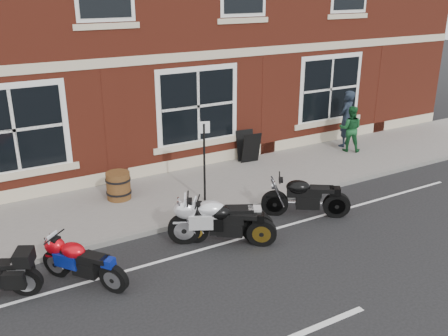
{
  "coord_description": "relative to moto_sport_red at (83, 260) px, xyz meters",
  "views": [
    {
      "loc": [
        -4.91,
        -8.1,
        5.3
      ],
      "look_at": [
        0.69,
        1.6,
        1.15
      ],
      "focal_mm": 40.0,
      "sensor_mm": 36.0,
      "label": 1
    }
  ],
  "objects": [
    {
      "name": "moto_sport_black",
      "position": [
        3.06,
        -0.01,
        0.05
      ],
      "size": [
        1.76,
        1.35,
        0.94
      ],
      "rotation": [
        0.0,
        0.0,
        0.93
      ],
      "color": "black",
      "rests_on": "ground"
    },
    {
      "name": "moto_sport_red",
      "position": [
        0.0,
        0.0,
        0.0
      ],
      "size": [
        1.2,
        1.6,
        0.85
      ],
      "rotation": [
        0.0,
        0.0,
        0.63
      ],
      "color": "black",
      "rests_on": "ground"
    },
    {
      "name": "barrel_planter",
      "position": [
        1.77,
        3.2,
        -0.01
      ],
      "size": [
        0.64,
        0.64,
        0.71
      ],
      "color": "#512415",
      "rests_on": "sidewalk"
    },
    {
      "name": "parking_sign",
      "position": [
        3.62,
        2.01,
        0.83
      ],
      "size": [
        0.28,
        0.11,
        2.07
      ],
      "rotation": [
        0.0,
        0.0,
        -0.33
      ],
      "color": "black",
      "rests_on": "sidewalk"
    },
    {
      "name": "moto_naked_black",
      "position": [
        5.37,
        0.23,
        0.06
      ],
      "size": [
        1.82,
        1.32,
        0.95
      ],
      "rotation": [
        0.0,
        0.0,
        0.97
      ],
      "color": "black",
      "rests_on": "ground"
    },
    {
      "name": "a_board_sign",
      "position": [
        6.17,
        3.96,
        0.11
      ],
      "size": [
        0.61,
        0.44,
        0.96
      ],
      "primitive_type": null,
      "rotation": [
        0.0,
        0.0,
        -0.11
      ],
      "color": "black",
      "rests_on": "sidewalk"
    },
    {
      "name": "ground",
      "position": [
        3.14,
        -0.19,
        -0.49
      ],
      "size": [
        80.0,
        80.0,
        0.0
      ],
      "primitive_type": "plane",
      "color": "black",
      "rests_on": "ground"
    },
    {
      "name": "sidewalk",
      "position": [
        3.14,
        2.81,
        -0.43
      ],
      "size": [
        30.0,
        3.0,
        0.12
      ],
      "primitive_type": "cube",
      "color": "slate",
      "rests_on": "ground"
    },
    {
      "name": "pedestrian_left",
      "position": [
        9.85,
        3.67,
        0.57
      ],
      "size": [
        0.81,
        0.7,
        1.88
      ],
      "primitive_type": "imported",
      "rotation": [
        0.0,
        0.0,
        3.59
      ],
      "color": "#1A222F",
      "rests_on": "sidewalk"
    },
    {
      "name": "kerb",
      "position": [
        3.14,
        1.23,
        -0.43
      ],
      "size": [
        30.0,
        0.16,
        0.12
      ],
      "primitive_type": "cube",
      "color": "slate",
      "rests_on": "ground"
    },
    {
      "name": "moto_sport_silver",
      "position": [
        2.95,
        0.11,
        0.1
      ],
      "size": [
        2.09,
        1.19,
        1.03
      ],
      "rotation": [
        0.0,
        0.0,
        1.09
      ],
      "color": "black",
      "rests_on": "ground"
    },
    {
      "name": "pedestrian_right",
      "position": [
        9.6,
        3.18,
        0.38
      ],
      "size": [
        0.92,
        0.91,
        1.5
      ],
      "primitive_type": "imported",
      "rotation": [
        0.0,
        0.0,
        2.4
      ],
      "color": "#165026",
      "rests_on": "sidewalk"
    }
  ]
}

